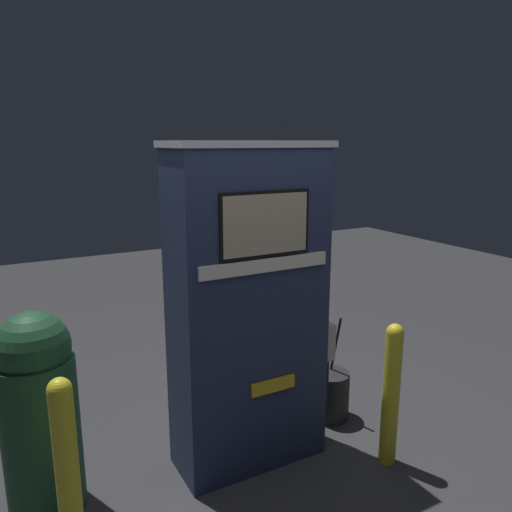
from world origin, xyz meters
The scene contains 6 objects.
ground_plane centered at (0.00, 0.00, 0.00)m, with size 14.00×14.00×0.00m, color #38383A.
gas_pump centered at (0.00, 0.21, 1.05)m, with size 1.06×0.46×2.09m.
safety_bollard centered at (0.78, -0.29, 0.51)m, with size 0.11×0.11×0.97m.
trash_bin centered at (-1.25, 0.35, 0.61)m, with size 0.43×0.43×1.20m.
safety_bollard_far centered at (-1.18, -0.11, 0.52)m, with size 0.12×0.12×1.00m.
squeegee_bucket centered at (0.78, 0.36, 0.19)m, with size 0.31×0.31×0.82m.
Camera 1 is at (-1.41, -2.44, 2.08)m, focal length 35.00 mm.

